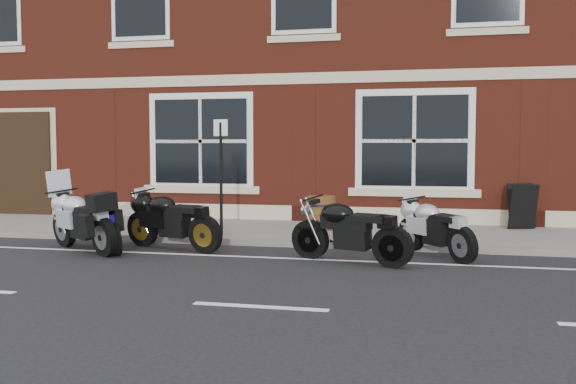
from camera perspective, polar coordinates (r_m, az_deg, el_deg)
name	(u,v)px	position (r m, az deg, el deg)	size (l,w,h in m)	color
ground	(309,261)	(10.33, 1.90, -6.19)	(80.00, 80.00, 0.00)	black
sidewalk	(337,233)	(13.25, 4.34, -3.68)	(30.00, 3.00, 0.12)	slate
kerb	(324,245)	(11.70, 3.21, -4.70)	(30.00, 0.16, 0.12)	slate
pub_building	(372,14)	(21.00, 7.52, 15.43)	(24.00, 12.00, 12.00)	maroon
moto_touring_silver	(83,218)	(11.87, -17.76, -2.24)	(1.88, 1.30, 1.42)	black
moto_sport_red	(108,223)	(11.88, -15.73, -2.67)	(1.29, 1.49, 0.84)	black
moto_sport_black	(172,219)	(11.67, -10.27, -2.34)	(2.06, 0.84, 0.96)	black
moto_sport_silver	(436,227)	(10.98, 13.00, -3.02)	(1.28, 1.64, 0.88)	black
moto_naked_black	(348,229)	(10.19, 5.39, -3.26)	(2.02, 0.87, 0.95)	black
a_board_sign	(522,206)	(14.27, 20.11, -1.20)	(0.57, 0.38, 0.95)	black
barrel_planter	(321,213)	(13.37, 2.96, -1.85)	(0.63, 0.63, 0.70)	#452612
parking_sign	(221,169)	(12.44, -5.98, 2.08)	(0.31, 0.11, 2.24)	black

